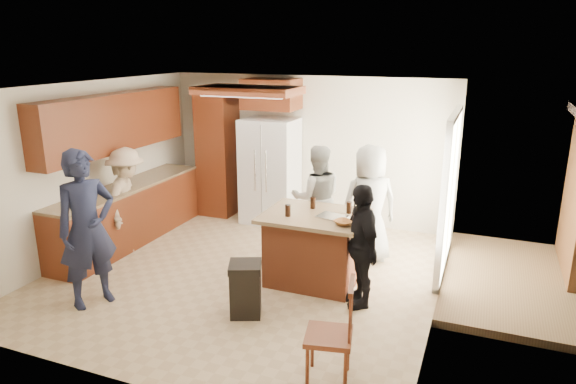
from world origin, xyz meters
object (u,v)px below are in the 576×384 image
at_px(kitchen_island, 314,247).
at_px(person_side_right, 361,246).
at_px(person_behind_left, 317,198).
at_px(person_counter, 128,200).
at_px(person_behind_right, 369,204).
at_px(spindle_chair, 331,336).
at_px(person_front_left, 87,229).
at_px(trash_bin, 246,289).
at_px(refrigerator, 270,171).

bearing_deg(kitchen_island, person_side_right, -27.77).
xyz_separation_m(person_behind_left, person_side_right, (1.04, -1.48, -0.05)).
bearing_deg(person_side_right, person_counter, -128.22).
bearing_deg(person_behind_right, person_counter, -20.43).
distance_m(person_behind_left, spindle_chair, 3.23).
xyz_separation_m(person_counter, kitchen_island, (2.94, -0.03, -0.31)).
xyz_separation_m(person_front_left, person_counter, (-0.67, 1.55, -0.16)).
bearing_deg(trash_bin, person_behind_right, 64.86).
distance_m(person_counter, spindle_chair, 4.23).
bearing_deg(spindle_chair, person_side_right, 94.13).
relative_size(person_side_right, refrigerator, 0.83).
xyz_separation_m(person_counter, spindle_chair, (3.75, -1.93, -0.33)).
relative_size(person_behind_left, refrigerator, 0.88).
bearing_deg(kitchen_island, person_front_left, -146.16).
bearing_deg(kitchen_island, person_counter, 179.32).
distance_m(person_behind_right, kitchen_island, 1.11).
height_order(person_front_left, refrigerator, person_front_left).
bearing_deg(trash_bin, kitchen_island, 67.83).
relative_size(person_front_left, person_side_right, 1.27).
bearing_deg(person_side_right, spindle_chair, -27.75).
relative_size(refrigerator, trash_bin, 2.86).
bearing_deg(person_front_left, spindle_chair, -70.70).
distance_m(person_front_left, refrigerator, 3.59).
bearing_deg(person_behind_left, person_front_left, 28.96).
bearing_deg(refrigerator, person_counter, -126.75).
xyz_separation_m(person_behind_right, person_side_right, (0.20, -1.29, -0.10)).
relative_size(person_behind_left, person_counter, 1.02).
relative_size(kitchen_island, spindle_chair, 1.29).
height_order(person_front_left, spindle_chair, person_front_left).
bearing_deg(person_front_left, person_behind_left, -10.02).
xyz_separation_m(person_behind_right, trash_bin, (-0.94, -2.01, -0.53)).
xyz_separation_m(person_front_left, person_behind_left, (1.93, 2.63, -0.15)).
xyz_separation_m(person_front_left, spindle_chair, (3.07, -0.38, -0.49)).
xyz_separation_m(person_side_right, trash_bin, (-1.15, -0.73, -0.42)).
bearing_deg(person_counter, trash_bin, -130.35).
xyz_separation_m(person_front_left, person_side_right, (2.96, 1.15, -0.20)).
distance_m(person_behind_left, person_side_right, 1.80).
bearing_deg(refrigerator, kitchen_island, -53.34).
xyz_separation_m(person_behind_left, person_behind_right, (0.83, -0.19, 0.05)).
xyz_separation_m(trash_bin, spindle_chair, (1.26, -0.80, 0.13)).
relative_size(kitchen_island, trash_bin, 2.03).
bearing_deg(person_counter, spindle_chair, -133.14).
height_order(person_side_right, spindle_chair, person_side_right).
xyz_separation_m(person_behind_right, refrigerator, (-1.98, 1.07, 0.05)).
xyz_separation_m(person_front_left, refrigerator, (0.79, 3.50, -0.04)).
distance_m(person_front_left, kitchen_island, 2.77).
height_order(person_behind_left, person_counter, person_behind_left).
bearing_deg(trash_bin, refrigerator, 108.50).
height_order(person_behind_left, person_side_right, person_behind_left).
relative_size(person_behind_left, spindle_chair, 1.60).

